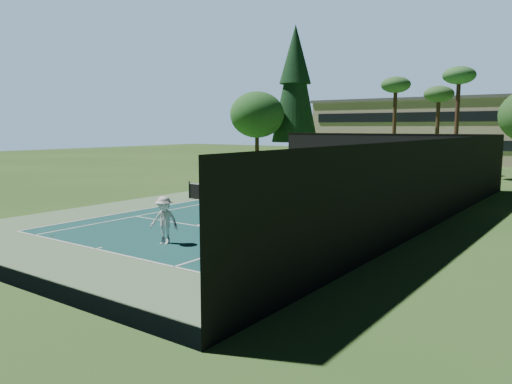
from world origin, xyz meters
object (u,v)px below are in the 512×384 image
(tennis_ball_d, at_px, (220,194))
(trash_bin, at_px, (370,177))
(park_bench, at_px, (341,174))
(tennis_ball_a, at_px, (52,235))
(tennis_ball_b, at_px, (287,202))
(player, at_px, (164,220))
(tennis_ball_c, at_px, (285,203))
(tennis_net, at_px, (273,198))

(tennis_ball_d, bearing_deg, trash_bin, 67.76)
(park_bench, bearing_deg, trash_bin, 1.35)
(tennis_ball_a, height_order, tennis_ball_d, tennis_ball_a)
(tennis_ball_b, bearing_deg, tennis_ball_d, 178.40)
(player, distance_m, tennis_ball_c, 11.60)
(player, bearing_deg, tennis_ball_c, 84.56)
(tennis_ball_b, height_order, tennis_ball_d, tennis_ball_b)
(tennis_ball_b, distance_m, tennis_ball_c, 0.70)
(tennis_ball_a, xyz_separation_m, tennis_ball_b, (2.93, 13.87, -0.00))
(tennis_ball_a, relative_size, trash_bin, 0.07)
(park_bench, bearing_deg, player, -79.37)
(tennis_ball_b, bearing_deg, park_bench, 102.00)
(tennis_net, relative_size, tennis_ball_b, 194.20)
(park_bench, xyz_separation_m, trash_bin, (2.53, 0.06, -0.07))
(tennis_net, bearing_deg, tennis_ball_a, -106.51)
(tennis_ball_b, distance_m, park_bench, 13.27)
(tennis_ball_b, xyz_separation_m, tennis_ball_d, (-5.49, 0.15, -0.00))
(tennis_net, bearing_deg, tennis_ball_b, 101.66)
(tennis_net, relative_size, tennis_ball_c, 219.35)
(tennis_net, distance_m, tennis_ball_a, 12.03)
(tennis_ball_c, bearing_deg, tennis_ball_a, -103.55)
(tennis_ball_b, distance_m, trash_bin, 13.04)
(player, relative_size, tennis_ball_a, 28.08)
(player, bearing_deg, trash_bin, 81.08)
(player, height_order, tennis_ball_a, player)
(tennis_net, xyz_separation_m, trash_bin, (-0.71, 15.37, -0.08))
(tennis_net, xyz_separation_m, tennis_ball_b, (-0.48, 2.34, -0.52))
(tennis_ball_a, bearing_deg, trash_bin, 84.25)
(tennis_ball_d, distance_m, trash_bin, 13.92)
(player, xyz_separation_m, tennis_ball_c, (-1.69, 11.44, -0.91))
(tennis_ball_c, distance_m, tennis_ball_d, 5.80)
(park_bench, relative_size, trash_bin, 1.59)
(tennis_ball_a, bearing_deg, park_bench, 89.62)
(tennis_ball_a, height_order, trash_bin, trash_bin)
(trash_bin, bearing_deg, tennis_ball_c, -88.00)
(trash_bin, bearing_deg, tennis_net, -87.36)
(player, bearing_deg, tennis_net, 84.67)
(player, distance_m, tennis_ball_b, 12.28)
(tennis_ball_c, distance_m, trash_bin, 13.70)
(tennis_ball_d, relative_size, park_bench, 0.04)
(tennis_ball_a, height_order, park_bench, park_bench)
(tennis_ball_b, bearing_deg, player, -80.86)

